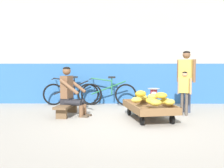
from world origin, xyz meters
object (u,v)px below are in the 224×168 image
bicycle_far_left (108,93)px  weighing_scale (154,94)px  low_bench (67,107)px  customer_child (185,88)px  vendor_seated (70,91)px  plastic_crate (153,105)px  bicycle_near_left (71,93)px  customer_adult (186,74)px  banana_cart (149,108)px  shopping_bag (153,109)px

bicycle_far_left → weighing_scale: bearing=-39.7°
low_bench → customer_child: (2.75, 0.02, 0.44)m
low_bench → vendor_seated: (0.08, -0.03, 0.37)m
low_bench → plastic_crate: plastic_crate is taller
weighing_scale → bicycle_near_left: bicycle_near_left is taller
bicycle_near_left → bicycle_far_left: 1.11m
weighing_scale → customer_adult: (0.78, -0.13, 0.50)m
low_bench → weighing_scale: bearing=14.7°
plastic_crate → customer_child: customer_child is taller
low_bench → banana_cart: bearing=-12.9°
plastic_crate → shopping_bag: 0.31m
vendor_seated → shopping_bag: vendor_seated is taller
customer_adult → banana_cart: bearing=-140.4°
vendor_seated → bicycle_far_left: (0.85, 1.56, -0.21)m
plastic_crate → bicycle_near_left: (-2.29, 1.03, 0.20)m
customer_adult → shopping_bag: (-0.84, -0.17, -0.83)m
weighing_scale → shopping_bag: weighing_scale is taller
customer_adult → customer_child: size_ratio=1.48×
weighing_scale → customer_child: bearing=-40.0°
plastic_crate → bicycle_near_left: bicycle_near_left is taller
banana_cart → bicycle_far_left: size_ratio=0.95×
customer_adult → bicycle_near_left: bearing=159.4°
customer_adult → shopping_bag: size_ratio=6.38×
bicycle_near_left → customer_adult: customer_adult is taller
low_bench → vendor_seated: bearing=-16.8°
low_bench → bicycle_near_left: 1.60m
customer_adult → shopping_bag: customer_adult is taller
weighing_scale → bicycle_near_left: 2.52m
vendor_seated → shopping_bag: 2.03m
customer_child → weighing_scale: bearing=140.0°
plastic_crate → bicycle_far_left: 1.55m
banana_cart → bicycle_near_left: bearing=135.6°
customer_adult → shopping_bag: bearing=-168.4°
bicycle_far_left → plastic_crate: bearing=-39.7°
bicycle_far_left → shopping_bag: size_ratio=6.89×
vendor_seated → weighing_scale: bearing=15.9°
banana_cart → plastic_crate: bearing=75.8°
bicycle_far_left → customer_child: bearing=-39.8°
vendor_seated → customer_adult: (2.81, 0.45, 0.38)m
shopping_bag → customer_child: bearing=-18.4°
bicycle_far_left → customer_adult: customer_adult is taller
bicycle_near_left → customer_adult: bearing=-20.6°
weighing_scale → shopping_bag: bearing=-102.1°
bicycle_near_left → shopping_bag: bicycle_near_left is taller
vendor_seated → customer_adult: size_ratio=0.75×
banana_cart → customer_adult: 1.51m
customer_child → plastic_crate: bearing=139.9°
low_bench → bicycle_near_left: bearing=96.5°
customer_child → shopping_bag: customer_child is taller
weighing_scale → bicycle_far_left: bicycle_far_left is taller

